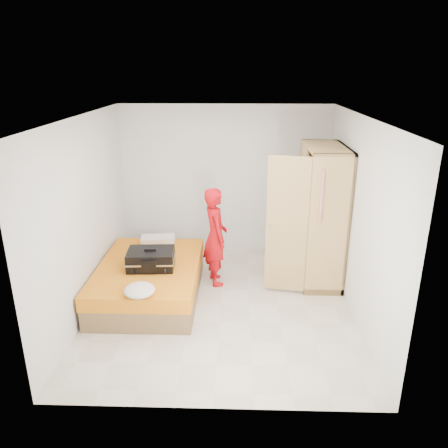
{
  "coord_description": "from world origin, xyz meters",
  "views": [
    {
      "loc": [
        0.21,
        -5.42,
        3.18
      ],
      "look_at": [
        0.02,
        0.59,
        1.0
      ],
      "focal_mm": 35.0,
      "sensor_mm": 36.0,
      "label": 1
    }
  ],
  "objects_px": {
    "bed": "(150,280)",
    "suitcase": "(151,259)",
    "wardrobe": "(319,219)",
    "round_cushion": "(140,290)",
    "person": "(215,237)"
  },
  "relations": [
    {
      "from": "wardrobe",
      "to": "round_cushion",
      "type": "distance_m",
      "value": 2.91
    },
    {
      "from": "bed",
      "to": "suitcase",
      "type": "distance_m",
      "value": 0.39
    },
    {
      "from": "bed",
      "to": "person",
      "type": "distance_m",
      "value": 1.16
    },
    {
      "from": "bed",
      "to": "wardrobe",
      "type": "relative_size",
      "value": 0.96
    },
    {
      "from": "bed",
      "to": "round_cushion",
      "type": "distance_m",
      "value": 0.96
    },
    {
      "from": "bed",
      "to": "wardrobe",
      "type": "xyz_separation_m",
      "value": [
        2.5,
        0.63,
        0.75
      ]
    },
    {
      "from": "suitcase",
      "to": "bed",
      "type": "bearing_deg",
      "value": 117.96
    },
    {
      "from": "suitcase",
      "to": "round_cushion",
      "type": "height_order",
      "value": "suitcase"
    },
    {
      "from": "person",
      "to": "suitcase",
      "type": "relative_size",
      "value": 2.19
    },
    {
      "from": "person",
      "to": "round_cushion",
      "type": "bearing_deg",
      "value": 130.98
    },
    {
      "from": "wardrobe",
      "to": "round_cushion",
      "type": "height_order",
      "value": "wardrobe"
    },
    {
      "from": "bed",
      "to": "round_cushion",
      "type": "relative_size",
      "value": 5.27
    },
    {
      "from": "bed",
      "to": "person",
      "type": "xyz_separation_m",
      "value": [
        0.94,
        0.47,
        0.51
      ]
    },
    {
      "from": "round_cushion",
      "to": "suitcase",
      "type": "bearing_deg",
      "value": 90.58
    },
    {
      "from": "suitcase",
      "to": "round_cushion",
      "type": "relative_size",
      "value": 1.81
    }
  ]
}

